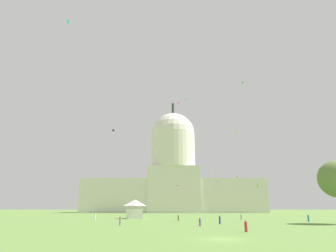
{
  "coord_description": "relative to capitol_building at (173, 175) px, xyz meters",
  "views": [
    {
      "loc": [
        -6.36,
        -34.03,
        3.43
      ],
      "look_at": [
        -5.03,
        76.54,
        34.8
      ],
      "focal_mm": 30.66,
      "sensor_mm": 36.0,
      "label": 1
    }
  ],
  "objects": [
    {
      "name": "person_purple_near_tree_west",
      "position": [
        0.8,
        -138.45,
        -23.85
      ],
      "size": [
        0.46,
        0.46,
        1.61
      ],
      "rotation": [
        0.0,
        0.0,
        1.0
      ],
      "color": "#703D93",
      "rests_on": "ground_plane"
    },
    {
      "name": "kite_red_high",
      "position": [
        0.37,
        -66.73,
        26.16
      ],
      "size": [
        1.76,
        1.45,
        0.27
      ],
      "rotation": [
        0.0,
        0.0,
        3.64
      ],
      "color": "red"
    },
    {
      "name": "person_navy_lawn_far_right",
      "position": [
        5.81,
        -131.76,
        -23.79
      ],
      "size": [
        0.44,
        0.44,
        1.73
      ],
      "rotation": [
        0.0,
        0.0,
        1.92
      ],
      "color": "navy",
      "rests_on": "ground_plane"
    },
    {
      "name": "person_grey_edge_east",
      "position": [
        -14.63,
        -135.86,
        -23.75
      ],
      "size": [
        0.38,
        0.38,
        1.8
      ],
      "rotation": [
        0.0,
        0.0,
        3.29
      ],
      "color": "gray",
      "rests_on": "ground_plane"
    },
    {
      "name": "kite_black_high",
      "position": [
        -30.18,
        -64.3,
        13.71
      ],
      "size": [
        1.05,
        1.05,
        3.1
      ],
      "rotation": [
        0.0,
        0.0,
        2.48
      ],
      "color": "black"
    },
    {
      "name": "kite_blue_high",
      "position": [
        5.14,
        -50.64,
        34.53
      ],
      "size": [
        1.74,
        1.73,
        0.31
      ],
      "rotation": [
        0.0,
        0.0,
        3.92
      ],
      "color": "blue"
    },
    {
      "name": "kite_white_low",
      "position": [
        5.62,
        -125.87,
        -13.13
      ],
      "size": [
        0.35,
        0.92,
        0.99
      ],
      "rotation": [
        0.0,
        0.0,
        4.22
      ],
      "color": "white"
    },
    {
      "name": "kite_gold_mid",
      "position": [
        35.93,
        -29.83,
        -4.5
      ],
      "size": [
        1.2,
        1.18,
        4.24
      ],
      "rotation": [
        0.0,
        0.0,
        4.23
      ],
      "color": "gold"
    },
    {
      "name": "kite_yellow_mid",
      "position": [
        13.5,
        -122.42,
        -2.65
      ],
      "size": [
        1.26,
        1.52,
        0.22
      ],
      "rotation": [
        0.0,
        0.0,
        1.16
      ],
      "color": "yellow"
    },
    {
      "name": "event_tent",
      "position": [
        -15.28,
        -101.23,
        -21.74
      ],
      "size": [
        5.86,
        7.01,
        5.74
      ],
      "rotation": [
        0.0,
        0.0,
        0.1
      ],
      "color": "white",
      "rests_on": "ground_plane"
    },
    {
      "name": "kite_pink_high",
      "position": [
        35.22,
        -38.04,
        21.54
      ],
      "size": [
        0.34,
        0.65,
        4.29
      ],
      "rotation": [
        0.0,
        0.0,
        4.28
      ],
      "color": "pink"
    },
    {
      "name": "kite_magenta_low",
      "position": [
        1.14,
        -31.68,
        -10.17
      ],
      "size": [
        1.9,
        1.38,
        3.04
      ],
      "rotation": [
        0.0,
        0.0,
        2.77
      ],
      "color": "#D1339E"
    },
    {
      "name": "person_teal_back_center",
      "position": [
        29.73,
        -121.33,
        -23.82
      ],
      "size": [
        0.51,
        0.51,
        1.69
      ],
      "rotation": [
        0.0,
        0.0,
        1.16
      ],
      "color": "#1E757A",
      "rests_on": "ground_plane"
    },
    {
      "name": "kite_cyan_low",
      "position": [
        22.05,
        -40.62,
        -8.55
      ],
      "size": [
        1.5,
        0.84,
        0.28
      ],
      "rotation": [
        0.0,
        0.0,
        3.12
      ],
      "color": "#33BCDB"
    },
    {
      "name": "person_grey_edge_west",
      "position": [
        15.91,
        -110.16,
        -23.87
      ],
      "size": [
        0.47,
        0.47,
        1.57
      ],
      "rotation": [
        0.0,
        0.0,
        5.32
      ],
      "color": "gray",
      "rests_on": "ground_plane"
    },
    {
      "name": "person_white_mid_left",
      "position": [
        -24.67,
        -113.99,
        -23.82
      ],
      "size": [
        0.44,
        0.44,
        1.7
      ],
      "rotation": [
        0.0,
        0.0,
        4.82
      ],
      "color": "silver",
      "rests_on": "ground_plane"
    },
    {
      "name": "person_red_near_tent",
      "position": [
        5.83,
        -151.87,
        -23.88
      ],
      "size": [
        0.62,
        0.62,
        1.59
      ],
      "rotation": [
        0.0,
        0.0,
        5.56
      ],
      "color": "red",
      "rests_on": "ground_plane"
    },
    {
      "name": "capitol_building",
      "position": [
        0.0,
        0.0,
        0.0
      ],
      "size": [
        118.4,
        30.08,
        75.71
      ],
      "color": "silver",
      "rests_on": "ground_plane"
    },
    {
      "name": "kite_green_mid",
      "position": [
        13.87,
        -127.35,
        9.55
      ],
      "size": [
        0.65,
        1.42,
        0.19
      ],
      "rotation": [
        0.0,
        0.0,
        4.62
      ],
      "color": "green"
    },
    {
      "name": "ground_plane",
      "position": [
        0.45,
        -161.27,
        -24.6
      ],
      "size": [
        800.0,
        800.0,
        0.0
      ],
      "primitive_type": "plane",
      "color": "olive"
    },
    {
      "name": "kite_lime_low",
      "position": [
        18.51,
        -119.21,
        -15.68
      ],
      "size": [
        0.19,
        1.12,
        1.1
      ],
      "rotation": [
        0.0,
        0.0,
        3.98
      ],
      "color": "#8CD133"
    },
    {
      "name": "kite_turquoise_high",
      "position": [
        -29.23,
        -135.63,
        21.93
      ],
      "size": [
        0.68,
        0.34,
        1.24
      ],
      "rotation": [
        0.0,
        0.0,
        5.87
      ],
      "color": "teal"
    },
    {
      "name": "person_olive_deep_crowd",
      "position": [
        -2.22,
        -115.8,
        -23.91
      ],
      "size": [
        0.47,
        0.47,
        1.53
      ],
      "rotation": [
        0.0,
        0.0,
        6.22
      ],
      "color": "olive",
      "rests_on": "ground_plane"
    }
  ]
}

